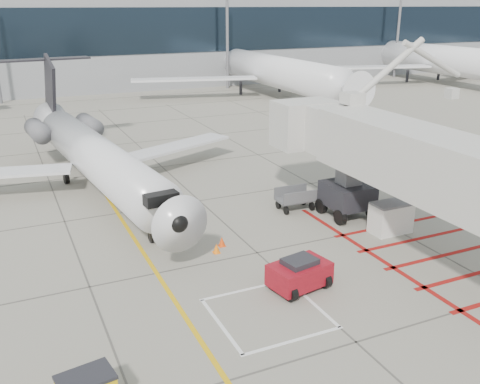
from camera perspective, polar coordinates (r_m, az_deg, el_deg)
name	(u,v)px	position (r m, az deg, el deg)	size (l,w,h in m)	color
ground_plane	(299,291)	(23.06, 6.31, -10.43)	(260.00, 260.00, 0.00)	gray
regional_jet	(105,142)	(32.50, -14.20, 5.24)	(22.97, 28.96, 7.59)	silver
jet_bridge	(436,180)	(25.26, 20.16, 1.21)	(9.60, 20.27, 8.11)	beige
pushback_tug	(299,273)	(22.91, 6.35, -8.55)	(2.51, 1.57, 1.46)	maroon
baggage_cart	(295,199)	(31.41, 5.91, -0.71)	(2.14, 1.35, 1.35)	#4F4F53
ground_power_unit	(391,218)	(29.20, 15.79, -2.64)	(2.09, 1.22, 1.66)	silver
cone_nose	(222,242)	(26.76, -1.95, -5.30)	(0.35, 0.35, 0.49)	#EB430C
cone_side	(216,248)	(26.08, -2.53, -6.01)	(0.35, 0.35, 0.48)	orange
terminal_building	(129,34)	(89.53, -11.76, 16.22)	(180.00, 28.00, 14.00)	gray
terminal_glass_band	(153,31)	(75.89, -9.24, 16.61)	(180.00, 0.10, 6.00)	black
bg_aircraft_c	(268,50)	(71.25, 2.98, 14.93)	(35.20, 39.11, 11.73)	silver
bg_aircraft_d	(437,40)	(88.05, 20.30, 14.96)	(37.86, 42.06, 12.62)	silver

